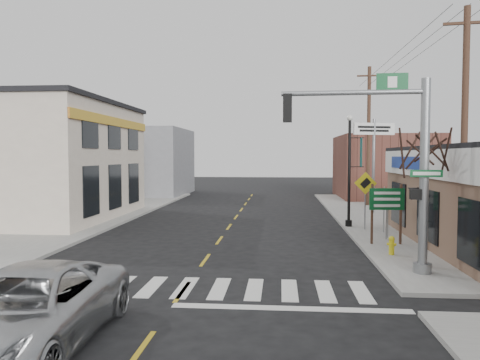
# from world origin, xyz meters

# --- Properties ---
(ground) EXTENTS (140.00, 140.00, 0.00)m
(ground) POSITION_xyz_m (0.00, 0.00, 0.00)
(ground) COLOR black
(ground) RESTS_ON ground
(sidewalk_right) EXTENTS (6.00, 38.00, 0.13)m
(sidewalk_right) POSITION_xyz_m (9.00, 13.00, 0.07)
(sidewalk_right) COLOR gray
(sidewalk_right) RESTS_ON ground
(sidewalk_left) EXTENTS (6.00, 38.00, 0.13)m
(sidewalk_left) POSITION_xyz_m (-9.00, 13.00, 0.07)
(sidewalk_left) COLOR gray
(sidewalk_left) RESTS_ON ground
(center_line) EXTENTS (0.12, 56.00, 0.01)m
(center_line) POSITION_xyz_m (0.00, 8.00, 0.01)
(center_line) COLOR gold
(center_line) RESTS_ON ground
(crosswalk) EXTENTS (11.00, 2.20, 0.01)m
(crosswalk) POSITION_xyz_m (0.00, 0.40, 0.01)
(crosswalk) COLOR silver
(crosswalk) RESTS_ON ground
(left_building) EXTENTS (12.00, 12.00, 6.80)m
(left_building) POSITION_xyz_m (-13.00, 14.00, 3.40)
(left_building) COLOR beige
(left_building) RESTS_ON ground
(bldg_distant_right) EXTENTS (8.00, 10.00, 5.60)m
(bldg_distant_right) POSITION_xyz_m (12.00, 30.00, 2.80)
(bldg_distant_right) COLOR brown
(bldg_distant_right) RESTS_ON ground
(bldg_distant_left) EXTENTS (9.00, 10.00, 6.40)m
(bldg_distant_left) POSITION_xyz_m (-11.00, 32.00, 3.20)
(bldg_distant_left) COLOR gray
(bldg_distant_left) RESTS_ON ground
(suv) EXTENTS (2.77, 5.79, 1.59)m
(suv) POSITION_xyz_m (-2.23, -4.16, 0.80)
(suv) COLOR #A9ABAE
(suv) RESTS_ON ground
(traffic_signal_pole) EXTENTS (4.94, 0.38, 6.26)m
(traffic_signal_pole) POSITION_xyz_m (6.46, 2.24, 3.86)
(traffic_signal_pole) COLOR gray
(traffic_signal_pole) RESTS_ON sidewalk_right
(guide_sign) EXTENTS (1.44, 0.13, 2.52)m
(guide_sign) POSITION_xyz_m (7.14, 7.02, 1.78)
(guide_sign) COLOR #4E3224
(guide_sign) RESTS_ON sidewalk_right
(fire_hydrant) EXTENTS (0.22, 0.22, 0.70)m
(fire_hydrant) POSITION_xyz_m (6.87, 4.91, 0.51)
(fire_hydrant) COLOR yellow
(fire_hydrant) RESTS_ON sidewalk_right
(ped_crossing_sign) EXTENTS (1.12, 0.08, 2.87)m
(ped_crossing_sign) POSITION_xyz_m (6.95, 10.89, 2.09)
(ped_crossing_sign) COLOR gray
(ped_crossing_sign) RESTS_ON sidewalk_right
(lamp_post) EXTENTS (0.75, 0.59, 5.78)m
(lamp_post) POSITION_xyz_m (6.36, 11.91, 3.48)
(lamp_post) COLOR black
(lamp_post) RESTS_ON sidewalk_right
(dance_center_sign) EXTENTS (2.85, 0.18, 6.05)m
(dance_center_sign) POSITION_xyz_m (8.72, 18.00, 4.75)
(dance_center_sign) COLOR gray
(dance_center_sign) RESTS_ON sidewalk_right
(bare_tree) EXTENTS (2.70, 2.70, 5.39)m
(bare_tree) POSITION_xyz_m (7.50, 3.18, 4.37)
(bare_tree) COLOR black
(bare_tree) RESTS_ON sidewalk_right
(utility_pole_near) EXTENTS (1.52, 0.23, 8.75)m
(utility_pole_near) POSITION_xyz_m (9.01, 3.92, 4.62)
(utility_pole_near) COLOR #47381D
(utility_pole_near) RESTS_ON sidewalk_right
(utility_pole_far) EXTENTS (1.78, 0.27, 10.23)m
(utility_pole_far) POSITION_xyz_m (9.24, 22.67, 5.38)
(utility_pole_far) COLOR #462A23
(utility_pole_far) RESTS_ON sidewalk_right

